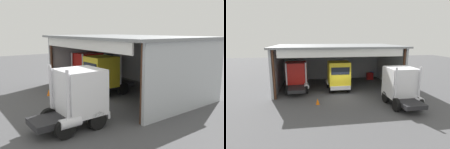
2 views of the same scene
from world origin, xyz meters
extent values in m
plane|color=#4C4C4F|center=(0.00, 0.00, 0.00)|extent=(80.00, 80.00, 0.00)
cube|color=#ADB2B7|center=(0.00, 8.67, 2.51)|extent=(14.30, 0.24, 5.02)
cube|color=#ADB2B7|center=(-7.15, 4.34, 2.51)|extent=(0.24, 8.67, 5.02)
cube|color=#ADB2B7|center=(7.15, 4.34, 2.51)|extent=(0.24, 8.67, 5.02)
cube|color=gray|center=(0.00, 4.07, 5.12)|extent=(14.90, 9.21, 0.20)
cylinder|color=#4C2D1E|center=(-6.90, 0.15, 2.51)|extent=(0.24, 0.24, 5.02)
cylinder|color=#4C2D1E|center=(6.90, 0.15, 2.51)|extent=(0.24, 0.24, 5.02)
cube|color=white|center=(0.00, -0.21, 4.67)|extent=(12.87, 0.12, 0.90)
cube|color=red|center=(-4.96, 3.49, 2.04)|extent=(2.53, 2.60, 2.55)
cube|color=black|center=(-5.03, 4.75, 2.48)|extent=(2.03, 0.18, 0.77)
cube|color=silver|center=(-5.04, 4.78, 0.66)|extent=(2.27, 0.29, 0.44)
cube|color=#232326|center=(-4.85, 1.64, 0.69)|extent=(1.99, 3.48, 0.36)
cylinder|color=silver|center=(-5.95, 2.05, 1.96)|extent=(0.18, 0.18, 2.89)
cylinder|color=silver|center=(-3.81, 2.18, 1.96)|extent=(0.18, 0.18, 2.89)
cylinder|color=silver|center=(-3.80, 2.00, 0.81)|extent=(0.63, 1.23, 0.56)
cylinder|color=black|center=(-6.03, 3.93, 0.51)|extent=(0.36, 1.04, 1.02)
cylinder|color=black|center=(-3.95, 4.05, 0.51)|extent=(0.36, 1.04, 1.02)
cylinder|color=black|center=(-5.89, 1.57, 0.51)|extent=(0.36, 1.04, 1.02)
cylinder|color=black|center=(-3.81, 1.70, 0.51)|extent=(0.36, 1.04, 1.02)
cube|color=yellow|center=(-0.09, 1.93, 2.15)|extent=(2.38, 2.33, 2.66)
cube|color=black|center=(-0.08, 0.74, 2.61)|extent=(2.02, 0.07, 0.80)
cube|color=silver|center=(-0.08, 0.71, 0.72)|extent=(2.25, 0.17, 0.44)
cube|color=#232326|center=(-0.09, 3.57, 0.75)|extent=(1.79, 2.99, 0.36)
cylinder|color=silver|center=(0.97, 3.24, 2.07)|extent=(0.18, 0.18, 3.00)
cylinder|color=silver|center=(-1.16, 3.23, 2.07)|extent=(0.18, 0.18, 3.00)
cylinder|color=silver|center=(-1.16, 3.26, 0.87)|extent=(0.56, 1.20, 0.56)
cylinder|color=black|center=(0.95, 1.47, 0.57)|extent=(0.30, 1.13, 1.13)
cylinder|color=black|center=(-1.12, 1.46, 0.57)|extent=(0.30, 1.13, 1.13)
cylinder|color=black|center=(0.94, 3.57, 0.57)|extent=(0.30, 1.13, 1.13)
cylinder|color=black|center=(-1.13, 3.57, 0.57)|extent=(0.30, 1.13, 1.13)
cube|color=white|center=(4.87, -2.94, 2.15)|extent=(2.48, 2.48, 2.68)
cube|color=black|center=(4.85, -1.70, 2.62)|extent=(2.09, 0.09, 0.80)
cube|color=silver|center=(4.85, -1.67, 0.71)|extent=(2.33, 0.19, 0.44)
cube|color=#232326|center=(4.89, -4.52, 0.74)|extent=(1.88, 2.90, 0.36)
cylinder|color=silver|center=(3.78, -4.33, 2.14)|extent=(0.18, 0.18, 3.17)
cylinder|color=silver|center=(5.99, -4.30, 2.14)|extent=(0.18, 0.18, 3.17)
cylinder|color=silver|center=(5.99, -4.21, 0.86)|extent=(0.57, 1.21, 0.56)
cylinder|color=black|center=(3.79, -2.47, 0.56)|extent=(0.31, 1.12, 1.11)
cylinder|color=black|center=(5.94, -2.44, 0.56)|extent=(0.31, 1.12, 1.11)
cylinder|color=black|center=(3.81, -4.54, 0.56)|extent=(0.31, 1.12, 1.11)
cylinder|color=black|center=(5.97, -4.51, 0.56)|extent=(0.31, 1.12, 1.11)
cylinder|color=#194CB2|center=(6.01, 8.06, 0.47)|extent=(0.58, 0.58, 0.95)
cube|color=red|center=(5.46, 7.18, 0.50)|extent=(0.90, 0.60, 1.00)
cone|color=orange|center=(-2.71, -1.96, 0.28)|extent=(0.36, 0.36, 0.56)
camera|label=1|loc=(16.78, -9.47, 5.70)|focal=37.48mm
camera|label=2|loc=(-3.28, -18.05, 6.19)|focal=28.84mm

